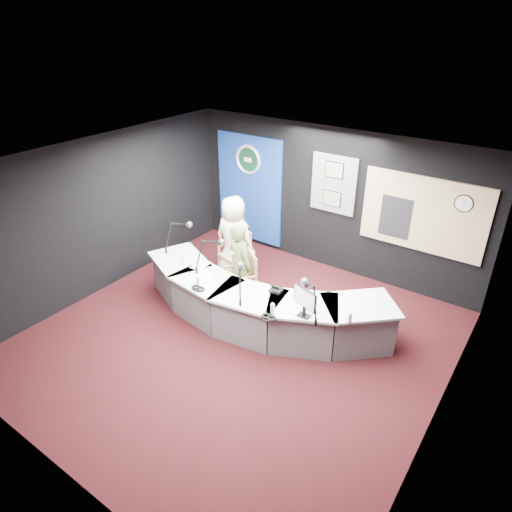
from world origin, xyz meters
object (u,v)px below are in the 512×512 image
Objects in this scene: armchair_left at (234,253)px; armchair_right at (240,277)px; broadcast_desk at (255,303)px; person_man at (234,238)px; person_woman at (240,265)px.

armchair_right is (0.66, -0.69, 0.01)m from armchair_left.
person_man reaches higher than broadcast_desk.
person_man is at bearing -28.40° from person_woman.
broadcast_desk is 1.58m from armchair_left.
person_man reaches higher than armchair_right.
person_woman is at bearing 148.74° from broadcast_desk.
person_woman reaches higher than armchair_right.
armchair_left reaches higher than broadcast_desk.
armchair_left is 0.95m from armchair_right.
armchair_left is 0.62× the size of person_man.
armchair_right is at bearing -30.96° from armchair_left.
person_man is at bearing 0.00° from armchair_left.
armchair_right is at bearing 148.74° from broadcast_desk.
broadcast_desk is 0.65m from armchair_right.
armchair_left is 0.98× the size of armchair_right.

